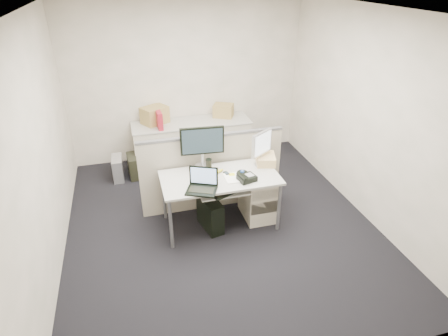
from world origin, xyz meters
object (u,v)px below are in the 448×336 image
object	(u,v)px
monitor_main	(202,147)
laptop	(201,182)
desk_phone	(247,178)
desk	(220,181)

from	to	relation	value
monitor_main	laptop	distance (m)	0.64
desk_phone	desk	bearing A→B (deg)	134.19
desk	monitor_main	world-z (taller)	monitor_main
laptop	monitor_main	bearing A→B (deg)	100.72
laptop	desk_phone	size ratio (longest dim) A/B	1.66
desk	desk_phone	bearing A→B (deg)	-30.96
desk	monitor_main	bearing A→B (deg)	115.48
laptop	desk_phone	distance (m)	0.62
monitor_main	desk_phone	size ratio (longest dim) A/B	2.68
desk	laptop	world-z (taller)	laptop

